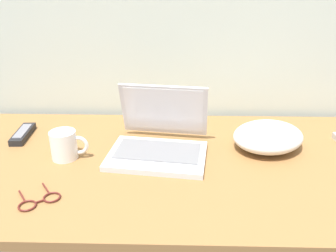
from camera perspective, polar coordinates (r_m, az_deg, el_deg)
desk at (r=1.14m, az=1.80°, el=-6.22°), size 1.60×0.76×0.03m
laptop at (r=1.17m, az=-1.37°, el=-2.13°), size 0.34×0.32×0.21m
coffee_mug at (r=1.17m, az=-16.32°, el=-2.91°), size 0.12×0.08×0.09m
remote_control_far at (r=1.39m, az=-22.37°, el=-1.17°), size 0.06×0.16×0.02m
eyeglasses at (r=1.00m, az=-20.05°, el=-11.24°), size 0.13×0.14×0.01m
cushion at (r=1.24m, az=15.83°, el=-1.62°), size 0.32×0.31×0.08m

